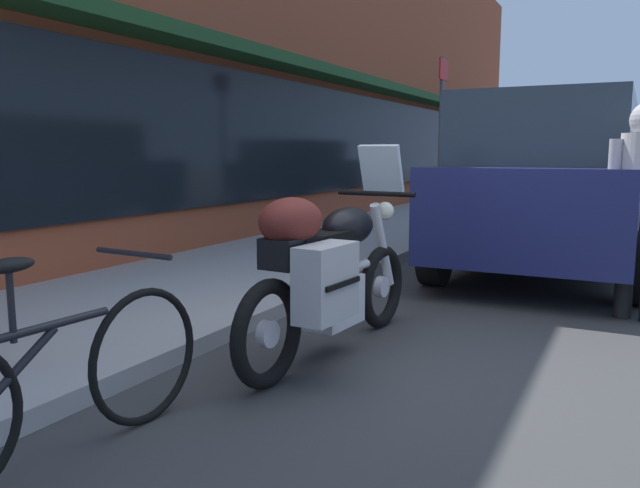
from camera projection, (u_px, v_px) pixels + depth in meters
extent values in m
plane|color=#353535|center=(406.00, 360.00, 4.09)|extent=(80.00, 80.00, 0.00)
cube|color=#97452A|center=(367.00, 53.00, 12.99)|extent=(25.27, 0.35, 6.75)
cube|color=black|center=(375.00, 143.00, 13.15)|extent=(17.69, 0.06, 1.80)
cube|color=#1E471E|center=(385.00, 88.00, 12.90)|extent=(17.69, 0.60, 0.16)
cube|color=#969696|center=(435.00, 215.00, 13.15)|extent=(30.00, 2.49, 0.12)
torus|color=black|center=(382.00, 287.00, 4.84)|extent=(0.64, 0.14, 0.63)
cylinder|color=silver|center=(382.00, 287.00, 4.84)|extent=(0.16, 0.07, 0.16)
torus|color=black|center=(268.00, 333.00, 3.58)|extent=(0.64, 0.14, 0.63)
cylinder|color=silver|center=(268.00, 333.00, 3.58)|extent=(0.16, 0.07, 0.16)
cube|color=silver|center=(329.00, 301.00, 4.16)|extent=(0.46, 0.33, 0.32)
cylinder|color=silver|center=(333.00, 274.00, 4.18)|extent=(0.97, 0.13, 0.06)
ellipsoid|color=black|center=(348.00, 226.00, 4.30)|extent=(0.54, 0.32, 0.26)
cube|color=black|center=(316.00, 242.00, 3.95)|extent=(0.62, 0.29, 0.11)
cube|color=black|center=(286.00, 252.00, 3.68)|extent=(0.30, 0.24, 0.18)
cylinder|color=silver|center=(382.00, 245.00, 4.79)|extent=(0.35, 0.10, 0.67)
cylinder|color=black|center=(376.00, 194.00, 4.63)|extent=(0.08, 0.62, 0.04)
cube|color=silver|center=(381.00, 169.00, 4.67)|extent=(0.17, 0.33, 0.35)
sphere|color=#EAEACC|center=(385.00, 211.00, 4.79)|extent=(0.14, 0.14, 0.14)
cube|color=#A8A8A8|center=(326.00, 282.00, 3.62)|extent=(0.45, 0.23, 0.44)
cube|color=black|center=(343.00, 284.00, 3.57)|extent=(0.37, 0.04, 0.03)
ellipsoid|color=#591E19|center=(291.00, 221.00, 3.70)|extent=(0.50, 0.36, 0.28)
torus|color=black|center=(145.00, 356.00, 3.11)|extent=(0.68, 0.09, 0.68)
cylinder|color=black|center=(53.00, 325.00, 2.64)|extent=(0.55, 0.07, 0.04)
cylinder|color=black|center=(12.00, 376.00, 2.49)|extent=(0.43, 0.06, 0.32)
cylinder|color=black|center=(11.00, 306.00, 2.47)|extent=(0.03, 0.03, 0.30)
ellipsoid|color=black|center=(8.00, 265.00, 2.44)|extent=(0.23, 0.11, 0.06)
cylinder|color=black|center=(133.00, 253.00, 2.99)|extent=(0.06, 0.48, 0.03)
cube|color=#191E4C|center=(553.00, 202.00, 7.31)|extent=(4.85, 1.85, 0.88)
cube|color=#232D38|center=(553.00, 132.00, 6.94)|extent=(3.30, 1.62, 0.70)
cube|color=#383838|center=(572.00, 215.00, 9.45)|extent=(0.17, 1.82, 0.24)
cylinder|color=black|center=(500.00, 222.00, 9.19)|extent=(0.66, 0.22, 0.66)
cylinder|color=black|center=(639.00, 229.00, 8.37)|extent=(0.66, 0.22, 0.66)
cylinder|color=black|center=(435.00, 253.00, 6.38)|extent=(0.66, 0.22, 0.66)
cylinder|color=black|center=(635.00, 268.00, 5.56)|extent=(0.66, 0.22, 0.66)
cylinder|color=black|center=(625.00, 263.00, 5.10)|extent=(0.14, 0.14, 0.90)
cylinder|color=#9E9EA3|center=(614.00, 175.00, 4.95)|extent=(0.10, 0.10, 0.56)
cylinder|color=#59595B|center=(440.00, 144.00, 10.01)|extent=(0.07, 0.07, 2.70)
cube|color=red|center=(444.00, 70.00, 9.84)|extent=(0.44, 0.02, 0.32)
cube|color=black|center=(584.00, 179.00, 14.78)|extent=(4.88, 1.91, 0.79)
cube|color=#232D38|center=(585.00, 150.00, 14.42)|extent=(3.32, 1.68, 0.57)
cube|color=#383838|center=(590.00, 188.00, 16.94)|extent=(0.17, 1.88, 0.24)
cylinder|color=black|center=(550.00, 191.00, 16.67)|extent=(0.66, 0.22, 0.66)
cylinder|color=black|center=(628.00, 193.00, 15.85)|extent=(0.66, 0.22, 0.66)
cylinder|color=black|center=(532.00, 199.00, 13.83)|extent=(0.66, 0.22, 0.66)
cylinder|color=black|center=(627.00, 202.00, 13.00)|extent=(0.66, 0.22, 0.66)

